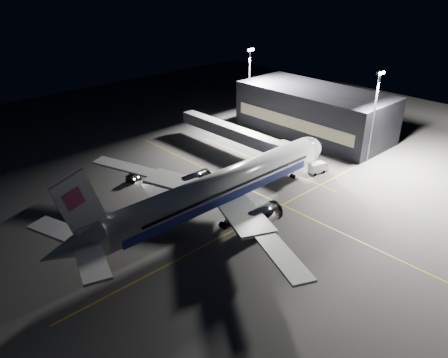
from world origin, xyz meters
The scene contains 14 objects.
ground centered at (0.00, 0.00, 0.00)m, with size 200.00×200.00×0.00m, color #4C4C4F.
guide_line_main centered at (10.00, 0.00, 0.01)m, with size 0.25×80.00×0.01m, color gold.
guide_line_cross centered at (0.00, -6.00, 0.01)m, with size 70.00×0.25×0.01m, color gold.
guide_line_side centered at (22.00, 10.00, 0.01)m, with size 0.25×40.00×0.01m, color gold.
airliner centered at (-1.08, 0.00, 5.16)m, with size 61.48×54.22×16.64m.
terminal centered at (45.98, 14.00, 6.00)m, with size 18.12×40.00×12.00m.
jet_bridge centered at (22.00, 18.06, 4.58)m, with size 3.60×34.40×6.30m.
floodlight_mast_north centered at (40.00, 31.99, 12.37)m, with size 2.40×0.68×20.70m.
floodlight_mast_south centered at (40.00, -6.01, 12.37)m, with size 2.40×0.67×20.70m.
service_truck centered at (26.58, -2.08, 1.28)m, with size 4.93×2.71×2.39m.
baggage_tug centered at (-4.91, 21.99, 0.90)m, with size 3.10×2.70×1.95m.
safety_cone_a centered at (-8.00, 4.00, 0.30)m, with size 0.39×0.39×0.59m, color #FF5B0A.
safety_cone_b centered at (3.99, 7.80, 0.32)m, with size 0.42×0.42×0.63m, color #FF5B0A.
safety_cone_c centered at (-2.01, 9.27, 0.32)m, with size 0.43×0.43×0.64m, color #FF5B0A.
Camera 1 is at (-46.98, -50.85, 40.86)m, focal length 35.00 mm.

